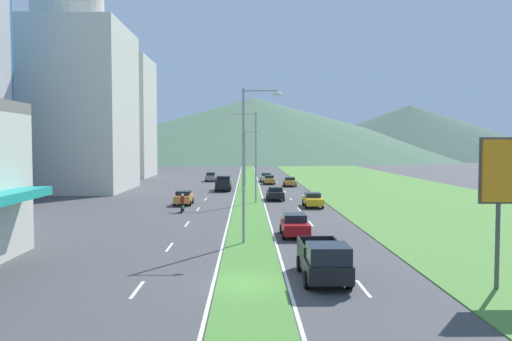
{
  "coord_description": "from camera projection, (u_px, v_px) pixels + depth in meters",
  "views": [
    {
      "loc": [
        -0.16,
        -23.7,
        6.5
      ],
      "look_at": [
        0.73,
        26.93,
        3.97
      ],
      "focal_mm": 36.14,
      "sensor_mm": 36.0,
      "label": 1
    }
  ],
  "objects": [
    {
      "name": "ground_plane",
      "position": [
        251.0,
        284.0,
        24.0
      ],
      "size": [
        600.0,
        600.0,
        0.0
      ],
      "primitive_type": "plane",
      "color": "#424244"
    },
    {
      "name": "grass_median",
      "position": [
        248.0,
        184.0,
        83.91
      ],
      "size": [
        3.2,
        240.0,
        0.06
      ],
      "primitive_type": "cube",
      "color": "#477F33",
      "rests_on": "ground_plane"
    },
    {
      "name": "grass_verge_right",
      "position": [
        374.0,
        184.0,
        84.27
      ],
      "size": [
        24.0,
        240.0,
        0.06
      ],
      "primitive_type": "cube",
      "color": "#518438",
      "rests_on": "ground_plane"
    },
    {
      "name": "lane_dash_left_2",
      "position": [
        137.0,
        290.0,
        23.1
      ],
      "size": [
        0.16,
        2.8,
        0.01
      ],
      "primitive_type": "cube",
      "color": "silver",
      "rests_on": "ground_plane"
    },
    {
      "name": "lane_dash_left_3",
      "position": [
        169.0,
        247.0,
        32.68
      ],
      "size": [
        0.16,
        2.8,
        0.01
      ],
      "primitive_type": "cube",
      "color": "silver",
      "rests_on": "ground_plane"
    },
    {
      "name": "lane_dash_left_4",
      "position": [
        187.0,
        224.0,
        42.26
      ],
      "size": [
        0.16,
        2.8,
        0.01
      ],
      "primitive_type": "cube",
      "color": "silver",
      "rests_on": "ground_plane"
    },
    {
      "name": "lane_dash_left_5",
      "position": [
        198.0,
        209.0,
        51.84
      ],
      "size": [
        0.16,
        2.8,
        0.01
      ],
      "primitive_type": "cube",
      "color": "silver",
      "rests_on": "ground_plane"
    },
    {
      "name": "lane_dash_left_6",
      "position": [
        206.0,
        199.0,
        61.42
      ],
      "size": [
        0.16,
        2.8,
        0.01
      ],
      "primitive_type": "cube",
      "color": "silver",
      "rests_on": "ground_plane"
    },
    {
      "name": "lane_dash_left_7",
      "position": [
        211.0,
        192.0,
        71.0
      ],
      "size": [
        0.16,
        2.8,
        0.01
      ],
      "primitive_type": "cube",
      "color": "silver",
      "rests_on": "ground_plane"
    },
    {
      "name": "lane_dash_left_8",
      "position": [
        216.0,
        186.0,
        80.58
      ],
      "size": [
        0.16,
        2.8,
        0.01
      ],
      "primitive_type": "cube",
      "color": "silver",
      "rests_on": "ground_plane"
    },
    {
      "name": "lane_dash_left_9",
      "position": [
        219.0,
        182.0,
        90.16
      ],
      "size": [
        0.16,
        2.8,
        0.01
      ],
      "primitive_type": "cube",
      "color": "silver",
      "rests_on": "ground_plane"
    },
    {
      "name": "lane_dash_left_10",
      "position": [
        222.0,
        178.0,
        99.74
      ],
      "size": [
        0.16,
        2.8,
        0.01
      ],
      "primitive_type": "cube",
      "color": "silver",
      "rests_on": "ground_plane"
    },
    {
      "name": "lane_dash_right_2",
      "position": [
        363.0,
        288.0,
        23.27
      ],
      "size": [
        0.16,
        2.8,
        0.01
      ],
      "primitive_type": "cube",
      "color": "silver",
      "rests_on": "ground_plane"
    },
    {
      "name": "lane_dash_right_3",
      "position": [
        329.0,
        247.0,
        32.86
      ],
      "size": [
        0.16,
        2.8,
        0.01
      ],
      "primitive_type": "cube",
      "color": "silver",
      "rests_on": "ground_plane"
    },
    {
      "name": "lane_dash_right_4",
      "position": [
        311.0,
        224.0,
        42.44
      ],
      "size": [
        0.16,
        2.8,
        0.01
      ],
      "primitive_type": "cube",
      "color": "silver",
      "rests_on": "ground_plane"
    },
    {
      "name": "lane_dash_right_5",
      "position": [
        299.0,
        209.0,
        52.02
      ],
      "size": [
        0.16,
        2.8,
        0.01
      ],
      "primitive_type": "cube",
      "color": "silver",
      "rests_on": "ground_plane"
    },
    {
      "name": "lane_dash_right_6",
      "position": [
        291.0,
        199.0,
        61.6
      ],
      "size": [
        0.16,
        2.8,
        0.01
      ],
      "primitive_type": "cube",
      "color": "silver",
      "rests_on": "ground_plane"
    },
    {
      "name": "lane_dash_right_7",
      "position": [
        285.0,
        192.0,
        71.18
      ],
      "size": [
        0.16,
        2.8,
        0.01
      ],
      "primitive_type": "cube",
      "color": "silver",
      "rests_on": "ground_plane"
    },
    {
      "name": "lane_dash_right_8",
      "position": [
        281.0,
        186.0,
        80.76
      ],
      "size": [
        0.16,
        2.8,
        0.01
      ],
      "primitive_type": "cube",
      "color": "silver",
      "rests_on": "ground_plane"
    },
    {
      "name": "lane_dash_right_9",
      "position": [
        277.0,
        182.0,
        90.34
      ],
      "size": [
        0.16,
        2.8,
        0.01
      ],
      "primitive_type": "cube",
      "color": "silver",
      "rests_on": "ground_plane"
    },
    {
      "name": "lane_dash_right_10",
      "position": [
        274.0,
        178.0,
        99.92
      ],
      "size": [
        0.16,
        2.8,
        0.01
      ],
      "primitive_type": "cube",
      "color": "silver",
      "rests_on": "ground_plane"
    },
    {
      "name": "edge_line_median_left",
      "position": [
        237.0,
        185.0,
        83.88
      ],
      "size": [
        0.16,
        240.0,
        0.01
      ],
      "primitive_type": "cube",
      "color": "silver",
      "rests_on": "ground_plane"
    },
    {
      "name": "edge_line_median_right",
      "position": [
        259.0,
        185.0,
        83.94
      ],
      "size": [
        0.16,
        240.0,
        0.01
      ],
      "primitive_type": "cube",
      "color": "silver",
      "rests_on": "ground_plane"
    },
    {
      "name": "domed_building",
      "position": [
        69.0,
        89.0,
        72.91
      ],
      "size": [
        16.4,
        16.4,
        34.57
      ],
      "color": "beige",
      "rests_on": "ground_plane"
    },
    {
      "name": "midrise_colored",
      "position": [
        115.0,
        118.0,
        104.01
      ],
      "size": [
        14.33,
        14.33,
        23.82
      ],
      "primitive_type": "cube",
      "color": "beige",
      "rests_on": "ground_plane"
    },
    {
      "name": "hill_far_left",
      "position": [
        23.0,
        122.0,
        266.98
      ],
      "size": [
        209.19,
        209.19,
        36.27
      ],
      "primitive_type": "cone",
      "color": "#47664C",
      "rests_on": "ground_plane"
    },
    {
      "name": "hill_far_center",
      "position": [
        254.0,
        128.0,
        258.71
      ],
      "size": [
        213.0,
        213.0,
        29.99
      ],
      "primitive_type": "cone",
      "color": "#47664C",
      "rests_on": "ground_plane"
    },
    {
      "name": "hill_far_right",
      "position": [
        410.0,
        131.0,
        258.5
      ],
      "size": [
        148.69,
        148.69,
        26.43
      ],
      "primitive_type": "cone",
      "color": "#3D5647",
      "rests_on": "ground_plane"
    },
    {
      "name": "street_lamp_near",
      "position": [
        247.0,
        156.0,
        33.55
      ],
      "size": [
        2.6,
        0.3,
        10.16
      ],
      "color": "#99999E",
      "rests_on": "ground_plane"
    },
    {
      "name": "street_lamp_mid",
      "position": [
        252.0,
        151.0,
        57.13
      ],
      "size": [
        3.4,
        0.39,
        10.07
      ],
      "color": "#99999E",
      "rests_on": "ground_plane"
    },
    {
      "name": "street_lamp_far",
      "position": [
        247.0,
        154.0,
        80.67
      ],
      "size": [
        2.81,
        0.37,
        8.67
      ],
      "color": "#99999E",
      "rests_on": "ground_plane"
    },
    {
      "name": "car_0",
      "position": [
        269.0,
        179.0,
        85.38
      ],
      "size": [
        1.86,
        4.48,
        1.45
      ],
      "rotation": [
        0.0,
        0.0,
        -1.57
      ],
      "color": "#C6842D",
      "rests_on": "ground_plane"
    },
    {
      "name": "car_1",
      "position": [
        184.0,
        198.0,
        55.76
      ],
      "size": [
        1.88,
        4.1,
        1.53
      ],
      "rotation": [
        0.0,
        0.0,
        1.57
      ],
      "color": "#C6842D",
      "rests_on": "ground_plane"
    },
    {
      "name": "car_2",
      "position": [
        211.0,
        177.0,
        91.91
      ],
      "size": [
        1.88,
        4.53,
        1.6
      ],
      "rotation": [
        0.0,
        0.0,
        1.57
      ],
      "color": "slate",
      "rests_on": "ground_plane"
    },
    {
      "name": "car_3",
      "position": [
        313.0,
        200.0,
        53.88
      ],
      "size": [
        1.9,
        4.44,
        1.49
      ],
      "rotation": [
        0.0,
        0.0,
        -1.57
      ],
      "color": "yellow",
      "rests_on": "ground_plane"
    },
    {
      "name": "car_5",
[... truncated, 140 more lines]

